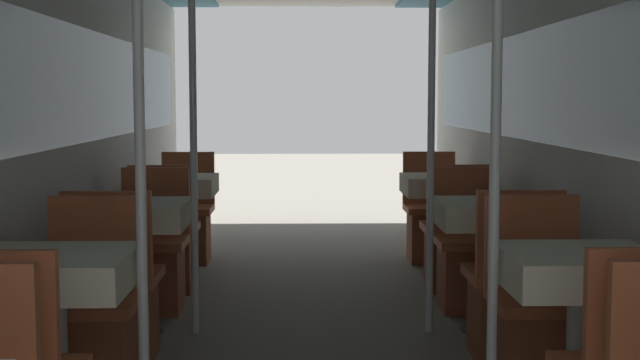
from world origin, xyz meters
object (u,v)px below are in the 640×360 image
(support_pole_right_2, at_px, (431,137))
(chair_right_near_3, at_px, (454,250))
(chair_left_near_2, at_px, (116,307))
(chair_left_near_3, at_px, (166,251))
(dining_table_left_3, at_px, (176,191))
(dining_table_right_2, at_px, (489,221))
(dining_table_left_2, at_px, (135,222))
(support_pole_left_2, at_px, (193,137))
(chair_left_far_1, at_px, (90,336))
(dining_table_right_1, at_px, (580,280))
(chair_right_near_2, at_px, (510,305))
(chair_right_far_2, at_px, (470,265))
(chair_left_far_3, at_px, (186,228))
(chair_right_far_3, at_px, (431,227))
(dining_table_right_3, at_px, (443,190))
(support_pole_right_1, at_px, (495,156))
(dining_table_left_1, at_px, (53,283))
(chair_right_far_1, at_px, (539,334))
(chair_left_far_2, at_px, (152,266))
(support_pole_left_1, at_px, (140,156))

(support_pole_right_2, relative_size, chair_right_near_3, 2.51)
(chair_left_near_2, relative_size, support_pole_right_2, 0.40)
(chair_left_near_3, bearing_deg, support_pole_right_2, -33.57)
(dining_table_left_3, relative_size, dining_table_right_2, 1.00)
(dining_table_left_2, relative_size, support_pole_left_2, 0.34)
(chair_left_far_1, xyz_separation_m, support_pole_left_2, (0.33, 1.10, 0.83))
(dining_table_right_1, height_order, dining_table_right_2, same)
(dining_table_left_3, distance_m, chair_right_near_2, 2.98)
(support_pole_left_2, distance_m, chair_right_far_2, 1.93)
(chair_left_far_1, xyz_separation_m, chair_left_far_3, (0.00, 3.29, 0.00))
(chair_right_near_2, distance_m, chair_right_near_3, 1.64)
(chair_left_near_3, bearing_deg, dining_table_right_1, -54.08)
(chair_right_far_3, bearing_deg, chair_left_far_1, 58.87)
(chair_left_far_1, bearing_deg, chair_left_near_2, -90.00)
(chair_right_far_2, xyz_separation_m, dining_table_right_3, (0.00, 1.10, 0.35))
(chair_left_far_1, relative_size, dining_table_left_3, 1.18)
(dining_table_right_2, bearing_deg, chair_left_near_2, -164.61)
(chair_left_far_3, xyz_separation_m, chair_right_far_3, (1.98, 0.00, 0.00))
(chair_right_near_2, bearing_deg, chair_left_far_3, 125.96)
(chair_left_near_3, xyz_separation_m, support_pole_right_1, (1.65, -2.74, 0.83))
(dining_table_left_1, bearing_deg, dining_table_right_2, 39.62)
(dining_table_left_3, xyz_separation_m, chair_right_far_2, (1.98, -1.10, -0.35))
(dining_table_left_3, bearing_deg, dining_table_right_2, -39.62)
(chair_left_far_3, xyz_separation_m, chair_right_near_3, (1.98, -1.09, 0.00))
(dining_table_right_1, xyz_separation_m, chair_right_far_2, (-0.00, 2.19, -0.35))
(chair_left_far_3, height_order, chair_right_far_1, same)
(dining_table_left_3, relative_size, chair_left_far_3, 0.85)
(chair_left_far_2, xyz_separation_m, dining_table_left_3, (-0.00, 1.10, 0.35))
(dining_table_left_1, distance_m, dining_table_left_3, 3.29)
(chair_left_far_3, height_order, support_pole_right_1, support_pole_right_1)
(support_pole_right_1, bearing_deg, dining_table_right_3, 84.23)
(chair_right_near_3, bearing_deg, support_pole_right_2, -106.84)
(chair_left_near_2, distance_m, chair_right_near_3, 2.58)
(chair_right_near_3, bearing_deg, support_pole_left_1, -121.09)
(dining_table_right_2, height_order, chair_right_near_2, chair_right_near_2)
(dining_table_right_2, bearing_deg, dining_table_left_1, -140.38)
(dining_table_left_2, xyz_separation_m, support_pole_right_1, (1.65, -1.64, 0.47))
(dining_table_left_2, bearing_deg, support_pole_left_1, -78.58)
(support_pole_right_1, bearing_deg, dining_table_right_2, 78.58)
(support_pole_left_2, bearing_deg, chair_left_near_2, -121.29)
(chair_left_near_2, bearing_deg, chair_right_far_1, -15.51)
(chair_left_far_1, bearing_deg, dining_table_left_2, -90.00)
(dining_table_right_2, relative_size, dining_table_right_3, 1.00)
(dining_table_right_2, distance_m, dining_table_right_3, 1.64)
(dining_table_left_1, height_order, dining_table_left_3, same)
(dining_table_left_1, bearing_deg, dining_table_right_1, 0.00)
(chair_left_far_1, relative_size, support_pole_left_2, 0.40)
(dining_table_left_3, relative_size, dining_table_right_3, 1.00)
(support_pole_left_1, distance_m, chair_right_far_2, 2.86)
(chair_right_far_1, bearing_deg, support_pole_left_2, -33.57)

